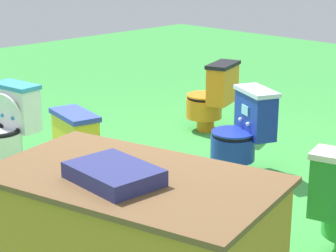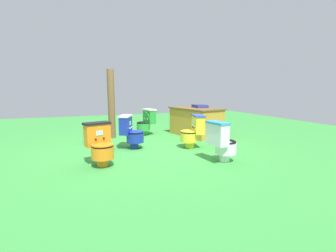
# 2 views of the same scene
# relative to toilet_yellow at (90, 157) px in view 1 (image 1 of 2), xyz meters

# --- Properties ---
(ground) EXTENTS (14.00, 14.00, 0.00)m
(ground) POSITION_rel_toilet_yellow_xyz_m (-0.37, -0.90, -0.37)
(ground) COLOR green
(toilet_yellow) EXTENTS (0.50, 0.57, 0.73)m
(toilet_yellow) POSITION_rel_toilet_yellow_xyz_m (0.00, 0.00, 0.00)
(toilet_yellow) COLOR yellow
(toilet_yellow) RESTS_ON ground
(toilet_orange) EXTENTS (0.59, 0.53, 0.73)m
(toilet_orange) POSITION_rel_toilet_yellow_xyz_m (0.55, -2.00, 0.00)
(toilet_orange) COLOR orange
(toilet_orange) RESTS_ON ground
(toilet_blue) EXTENTS (0.57, 0.62, 0.73)m
(toilet_blue) POSITION_rel_toilet_yellow_xyz_m (-0.41, -1.28, 0.00)
(toilet_blue) COLOR #192D9E
(toilet_blue) RESTS_ON ground
(toilet_white) EXTENTS (0.46, 0.54, 0.73)m
(toilet_white) POSITION_rel_toilet_yellow_xyz_m (1.10, 0.02, 0.00)
(toilet_white) COLOR white
(toilet_white) RESTS_ON ground
(vendor_table) EXTENTS (1.62, 1.17, 0.85)m
(vendor_table) POSITION_rel_toilet_yellow_xyz_m (-1.26, 0.71, 0.02)
(vendor_table) COLOR #B7842D
(vendor_table) RESTS_ON ground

